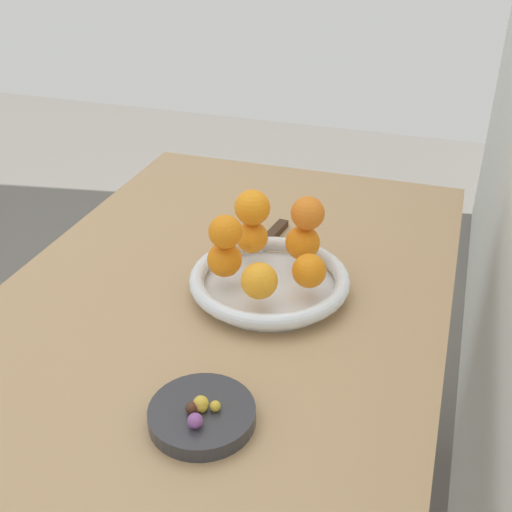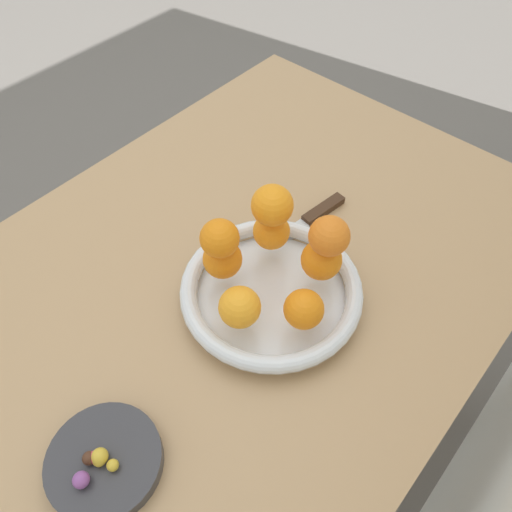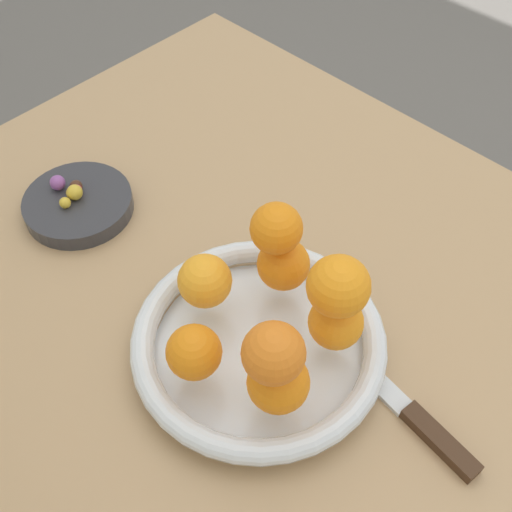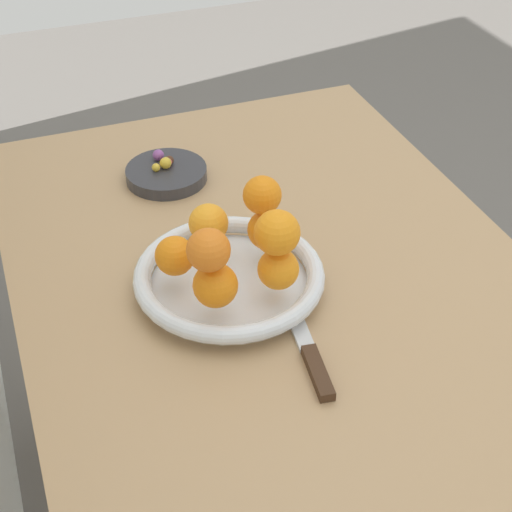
{
  "view_description": "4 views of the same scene",
  "coord_description": "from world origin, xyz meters",
  "px_view_note": "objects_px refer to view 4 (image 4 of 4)",
  "views": [
    {
      "loc": [
        0.89,
        0.34,
        1.35
      ],
      "look_at": [
        0.02,
        0.06,
        0.82
      ],
      "focal_mm": 45.0,
      "sensor_mm": 36.0,
      "label": 1
    },
    {
      "loc": [
        0.34,
        0.34,
        1.38
      ],
      "look_at": [
        0.01,
        0.05,
        0.83
      ],
      "focal_mm": 35.0,
      "sensor_mm": 36.0,
      "label": 2
    },
    {
      "loc": [
        -0.25,
        0.34,
        1.35
      ],
      "look_at": [
        0.03,
        0.05,
        0.85
      ],
      "focal_mm": 45.0,
      "sensor_mm": 36.0,
      "label": 3
    },
    {
      "loc": [
        -0.83,
        0.34,
        1.48
      ],
      "look_at": [
        -0.03,
        0.05,
        0.82
      ],
      "focal_mm": 55.0,
      "sensor_mm": 36.0,
      "label": 4
    }
  ],
  "objects_px": {
    "orange_1": "(215,285)",
    "orange_7": "(262,195)",
    "fruit_bowl": "(229,278)",
    "candy_ball_1": "(169,160)",
    "orange_5": "(208,250)",
    "candy_dish": "(166,174)",
    "orange_6": "(277,233)",
    "orange_0": "(175,256)",
    "candy_ball_2": "(166,163)",
    "dining_table": "(278,322)",
    "orange_4": "(208,223)",
    "candy_ball_5": "(164,163)",
    "candy_ball_3": "(168,162)",
    "orange_3": "(267,230)",
    "candy_ball_0": "(158,155)",
    "orange_2": "(278,269)",
    "candy_ball_4": "(156,167)",
    "knife": "(305,341)"
  },
  "relations": [
    {
      "from": "candy_ball_3",
      "to": "knife",
      "type": "bearing_deg",
      "value": -172.76
    },
    {
      "from": "orange_1",
      "to": "orange_7",
      "type": "height_order",
      "value": "orange_7"
    },
    {
      "from": "candy_ball_3",
      "to": "orange_4",
      "type": "bearing_deg",
      "value": 178.99
    },
    {
      "from": "fruit_bowl",
      "to": "orange_7",
      "type": "height_order",
      "value": "orange_7"
    },
    {
      "from": "candy_ball_1",
      "to": "candy_ball_2",
      "type": "xyz_separation_m",
      "value": [
        -0.01,
        0.01,
        0.0
      ]
    },
    {
      "from": "dining_table",
      "to": "orange_4",
      "type": "height_order",
      "value": "orange_4"
    },
    {
      "from": "orange_1",
      "to": "orange_5",
      "type": "bearing_deg",
      "value": 77.38
    },
    {
      "from": "orange_3",
      "to": "knife",
      "type": "height_order",
      "value": "orange_3"
    },
    {
      "from": "orange_6",
      "to": "candy_ball_0",
      "type": "relative_size",
      "value": 3.11
    },
    {
      "from": "candy_ball_1",
      "to": "candy_ball_2",
      "type": "height_order",
      "value": "candy_ball_2"
    },
    {
      "from": "orange_3",
      "to": "orange_1",
      "type": "bearing_deg",
      "value": 130.55
    },
    {
      "from": "orange_1",
      "to": "candy_ball_1",
      "type": "relative_size",
      "value": 3.68
    },
    {
      "from": "dining_table",
      "to": "candy_ball_4",
      "type": "relative_size",
      "value": 74.9
    },
    {
      "from": "candy_ball_0",
      "to": "candy_ball_1",
      "type": "relative_size",
      "value": 1.21
    },
    {
      "from": "orange_6",
      "to": "candy_ball_0",
      "type": "bearing_deg",
      "value": 8.44
    },
    {
      "from": "candy_dish",
      "to": "orange_6",
      "type": "relative_size",
      "value": 2.27
    },
    {
      "from": "fruit_bowl",
      "to": "candy_ball_1",
      "type": "relative_size",
      "value": 16.62
    },
    {
      "from": "orange_0",
      "to": "orange_7",
      "type": "xyz_separation_m",
      "value": [
        0.02,
        -0.14,
        0.06
      ]
    },
    {
      "from": "orange_3",
      "to": "candy_ball_3",
      "type": "bearing_deg",
      "value": 13.44
    },
    {
      "from": "orange_5",
      "to": "candy_ball_0",
      "type": "relative_size",
      "value": 2.89
    },
    {
      "from": "candy_ball_0",
      "to": "candy_dish",
      "type": "bearing_deg",
      "value": -171.63
    },
    {
      "from": "orange_4",
      "to": "candy_ball_1",
      "type": "height_order",
      "value": "orange_4"
    },
    {
      "from": "orange_7",
      "to": "candy_ball_3",
      "type": "xyz_separation_m",
      "value": [
        0.29,
        0.07,
        -0.1
      ]
    },
    {
      "from": "candy_dish",
      "to": "candy_ball_2",
      "type": "bearing_deg",
      "value": -23.8
    },
    {
      "from": "orange_4",
      "to": "candy_ball_1",
      "type": "xyz_separation_m",
      "value": [
        0.26,
        -0.01,
        -0.04
      ]
    },
    {
      "from": "candy_ball_5",
      "to": "candy_ball_4",
      "type": "bearing_deg",
      "value": 111.76
    },
    {
      "from": "orange_2",
      "to": "candy_ball_5",
      "type": "distance_m",
      "value": 0.39
    },
    {
      "from": "candy_ball_2",
      "to": "candy_ball_5",
      "type": "xyz_separation_m",
      "value": [
        0.0,
        0.0,
        -0.0
      ]
    },
    {
      "from": "orange_4",
      "to": "orange_6",
      "type": "xyz_separation_m",
      "value": [
        -0.13,
        -0.06,
        0.06
      ]
    },
    {
      "from": "candy_ball_4",
      "to": "candy_ball_1",
      "type": "bearing_deg",
      "value": -63.45
    },
    {
      "from": "orange_0",
      "to": "orange_5",
      "type": "bearing_deg",
      "value": -162.55
    },
    {
      "from": "orange_3",
      "to": "orange_5",
      "type": "relative_size",
      "value": 1.01
    },
    {
      "from": "orange_5",
      "to": "candy_ball_3",
      "type": "height_order",
      "value": "orange_5"
    },
    {
      "from": "dining_table",
      "to": "fruit_bowl",
      "type": "bearing_deg",
      "value": 89.22
    },
    {
      "from": "dining_table",
      "to": "fruit_bowl",
      "type": "relative_size",
      "value": 4.0
    },
    {
      "from": "fruit_bowl",
      "to": "candy_ball_5",
      "type": "relative_size",
      "value": 16.58
    },
    {
      "from": "orange_4",
      "to": "candy_ball_3",
      "type": "relative_size",
      "value": 3.75
    },
    {
      "from": "candy_ball_1",
      "to": "orange_2",
      "type": "bearing_deg",
      "value": -172.88
    },
    {
      "from": "orange_2",
      "to": "orange_0",
      "type": "bearing_deg",
      "value": 57.84
    },
    {
      "from": "orange_6",
      "to": "candy_ball_4",
      "type": "xyz_separation_m",
      "value": [
        0.37,
        0.07,
        -0.1
      ]
    },
    {
      "from": "candy_ball_5",
      "to": "orange_5",
      "type": "bearing_deg",
      "value": 174.25
    },
    {
      "from": "orange_2",
      "to": "orange_3",
      "type": "xyz_separation_m",
      "value": [
        0.09,
        -0.02,
        0.0
      ]
    },
    {
      "from": "orange_1",
      "to": "orange_7",
      "type": "bearing_deg",
      "value": -45.85
    },
    {
      "from": "knife",
      "to": "dining_table",
      "type": "bearing_deg",
      "value": -7.64
    },
    {
      "from": "fruit_bowl",
      "to": "dining_table",
      "type": "bearing_deg",
      "value": -90.78
    },
    {
      "from": "candy_ball_0",
      "to": "orange_4",
      "type": "bearing_deg",
      "value": -178.87
    },
    {
      "from": "orange_5",
      "to": "orange_3",
      "type": "bearing_deg",
      "value": -51.61
    },
    {
      "from": "candy_ball_5",
      "to": "candy_dish",
      "type": "bearing_deg",
      "value": -156.79
    },
    {
      "from": "dining_table",
      "to": "candy_ball_5",
      "type": "height_order",
      "value": "candy_ball_5"
    },
    {
      "from": "dining_table",
      "to": "orange_2",
      "type": "distance_m",
      "value": 0.17
    }
  ]
}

